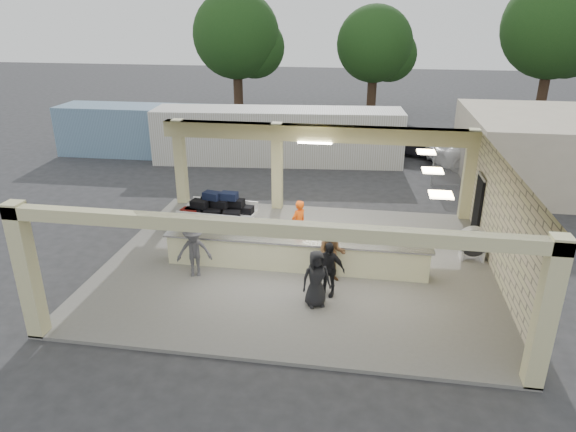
% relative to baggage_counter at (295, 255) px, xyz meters
% --- Properties ---
extents(ground, '(120.00, 120.00, 0.00)m').
position_rel_baggage_counter_xyz_m(ground, '(0.00, 0.50, -0.59)').
color(ground, '#2A2A2C').
rests_on(ground, ground).
extents(pavilion, '(12.01, 10.00, 3.55)m').
position_rel_baggage_counter_xyz_m(pavilion, '(0.21, 1.16, 0.76)').
color(pavilion, slate).
rests_on(pavilion, ground).
extents(baggage_counter, '(8.20, 0.58, 0.98)m').
position_rel_baggage_counter_xyz_m(baggage_counter, '(0.00, 0.00, 0.00)').
color(baggage_counter, beige).
rests_on(baggage_counter, pavilion).
extents(luggage_cart, '(2.63, 1.74, 1.48)m').
position_rel_baggage_counter_xyz_m(luggage_cart, '(-3.18, 2.52, 0.32)').
color(luggage_cart, silver).
rests_on(luggage_cart, pavilion).
extents(drum_fan, '(0.98, 0.54, 1.09)m').
position_rel_baggage_counter_xyz_m(drum_fan, '(5.50, 1.63, 0.09)').
color(drum_fan, silver).
rests_on(drum_fan, pavilion).
extents(baggage_handler, '(0.63, 0.68, 1.65)m').
position_rel_baggage_counter_xyz_m(baggage_handler, '(-0.13, 1.66, 0.34)').
color(baggage_handler, '#FF550D').
rests_on(baggage_handler, pavilion).
extents(passenger_a, '(0.87, 0.42, 1.74)m').
position_rel_baggage_counter_xyz_m(passenger_a, '(1.14, -0.50, 0.38)').
color(passenger_a, brown).
rests_on(passenger_a, pavilion).
extents(passenger_b, '(0.99, 0.53, 1.61)m').
position_rel_baggage_counter_xyz_m(passenger_b, '(1.13, -1.33, 0.32)').
color(passenger_b, black).
rests_on(passenger_b, pavilion).
extents(passenger_c, '(1.09, 0.63, 1.60)m').
position_rel_baggage_counter_xyz_m(passenger_c, '(-2.91, -0.85, 0.31)').
color(passenger_c, '#46464B').
rests_on(passenger_c, pavilion).
extents(passenger_d, '(0.85, 0.60, 1.60)m').
position_rel_baggage_counter_xyz_m(passenger_d, '(0.86, -1.93, 0.32)').
color(passenger_d, black).
rests_on(passenger_d, pavilion).
extents(car_white_a, '(5.67, 4.33, 1.47)m').
position_rel_baggage_counter_xyz_m(car_white_a, '(7.72, 13.36, 0.15)').
color(car_white_a, white).
rests_on(car_white_a, ground).
extents(car_white_b, '(4.52, 2.72, 1.34)m').
position_rel_baggage_counter_xyz_m(car_white_b, '(10.40, 13.60, 0.08)').
color(car_white_b, white).
rests_on(car_white_b, ground).
extents(car_dark, '(4.44, 3.18, 1.40)m').
position_rel_baggage_counter_xyz_m(car_dark, '(4.59, 14.62, 0.12)').
color(car_dark, black).
rests_on(car_dark, ground).
extents(container_white, '(13.08, 3.74, 2.79)m').
position_rel_baggage_counter_xyz_m(container_white, '(-2.73, 12.19, 0.81)').
color(container_white, silver).
rests_on(container_white, ground).
extents(container_blue, '(10.37, 2.65, 2.69)m').
position_rel_baggage_counter_xyz_m(container_blue, '(-9.80, 12.52, 0.76)').
color(container_blue, '#6F95B2').
rests_on(container_blue, ground).
extents(fence, '(12.06, 0.06, 2.03)m').
position_rel_baggage_counter_xyz_m(fence, '(11.00, 9.50, 0.47)').
color(fence, gray).
rests_on(fence, ground).
extents(tree_left, '(6.60, 6.30, 9.00)m').
position_rel_baggage_counter_xyz_m(tree_left, '(-7.68, 24.66, 5.00)').
color(tree_left, '#382619').
rests_on(tree_left, ground).
extents(tree_mid, '(6.00, 5.60, 8.00)m').
position_rel_baggage_counter_xyz_m(tree_mid, '(2.32, 26.66, 4.38)').
color(tree_mid, '#382619').
rests_on(tree_mid, ground).
extents(tree_right, '(7.20, 7.00, 10.00)m').
position_rel_baggage_counter_xyz_m(tree_right, '(14.32, 25.66, 5.63)').
color(tree_right, '#382619').
rests_on(tree_right, ground).
extents(adjacent_building, '(6.00, 8.00, 3.20)m').
position_rel_baggage_counter_xyz_m(adjacent_building, '(9.50, 10.50, 1.01)').
color(adjacent_building, beige).
rests_on(adjacent_building, ground).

